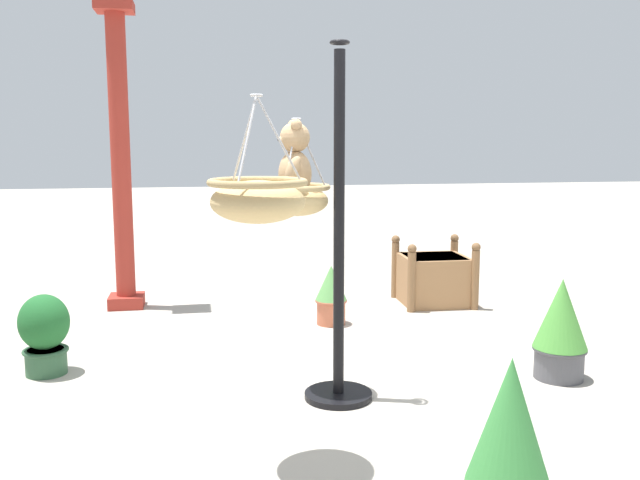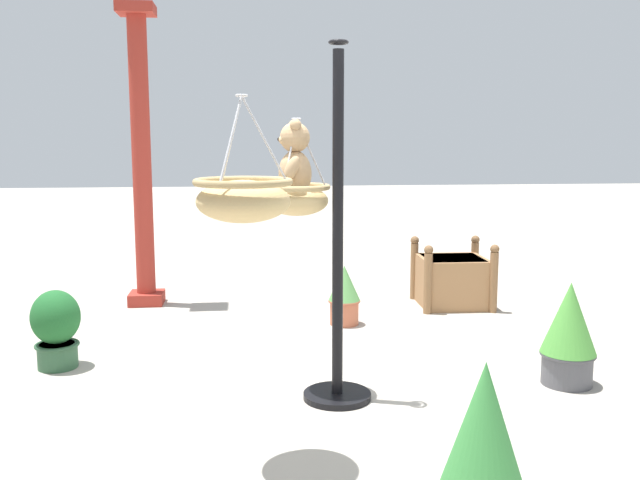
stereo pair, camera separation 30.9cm
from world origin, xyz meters
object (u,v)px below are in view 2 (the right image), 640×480
(teddy_bear, at_px, (293,164))
(wooden_planter_box, at_px, (452,279))
(greenhouse_pillar_right, at_px, (142,163))
(potted_plant_fern_front, at_px, (344,294))
(hanging_basket_with_teddy, at_px, (297,198))
(hanging_basket_left_high, at_px, (243,198))
(potted_plant_tall_leafy, at_px, (569,333))
(display_pole_central, at_px, (338,296))
(potted_plant_bushy_green, at_px, (483,452))
(potted_plant_flowering_red, at_px, (56,327))

(teddy_bear, relative_size, wooden_planter_box, 0.65)
(greenhouse_pillar_right, height_order, potted_plant_fern_front, greenhouse_pillar_right)
(potted_plant_fern_front, bearing_deg, hanging_basket_with_teddy, 161.36)
(teddy_bear, height_order, wooden_planter_box, teddy_bear)
(hanging_basket_left_high, relative_size, wooden_planter_box, 0.82)
(greenhouse_pillar_right, xyz_separation_m, wooden_planter_box, (-0.40, -3.08, -1.16))
(hanging_basket_with_teddy, bearing_deg, greenhouse_pillar_right, 27.01)
(teddy_bear, relative_size, potted_plant_tall_leafy, 0.69)
(display_pole_central, relative_size, wooden_planter_box, 3.00)
(hanging_basket_with_teddy, relative_size, potted_plant_tall_leafy, 0.87)
(greenhouse_pillar_right, bearing_deg, potted_plant_fern_front, -117.90)
(greenhouse_pillar_right, relative_size, potted_plant_bushy_green, 3.76)
(hanging_basket_with_teddy, xyz_separation_m, potted_plant_fern_front, (1.63, -0.55, -1.02))
(greenhouse_pillar_right, relative_size, potted_plant_fern_front, 5.44)
(hanging_basket_left_high, height_order, potted_plant_flowering_red, hanging_basket_left_high)
(potted_plant_bushy_green, bearing_deg, hanging_basket_left_high, 50.08)
(teddy_bear, bearing_deg, greenhouse_pillar_right, 26.60)
(greenhouse_pillar_right, relative_size, wooden_planter_box, 3.93)
(hanging_basket_with_teddy, height_order, hanging_basket_left_high, hanging_basket_left_high)
(display_pole_central, relative_size, potted_plant_tall_leafy, 3.16)
(teddy_bear, distance_m, potted_plant_bushy_green, 2.22)
(teddy_bear, xyz_separation_m, wooden_planter_box, (2.23, -1.76, -1.24))
(hanging_basket_with_teddy, relative_size, potted_plant_fern_front, 1.14)
(hanging_basket_with_teddy, distance_m, potted_plant_bushy_green, 2.11)
(potted_plant_tall_leafy, relative_size, potted_plant_bushy_green, 0.91)
(greenhouse_pillar_right, bearing_deg, display_pole_central, -150.22)
(teddy_bear, relative_size, hanging_basket_left_high, 0.79)
(display_pole_central, xyz_separation_m, potted_plant_fern_front, (1.78, -0.30, -0.40))
(wooden_planter_box, xyz_separation_m, potted_plant_bushy_green, (-4.04, 1.11, 0.13))
(hanging_basket_with_teddy, height_order, wooden_planter_box, hanging_basket_with_teddy)
(display_pole_central, xyz_separation_m, potted_plant_tall_leafy, (0.09, -1.60, -0.32))
(display_pole_central, xyz_separation_m, wooden_planter_box, (2.38, -1.48, -0.41))
(wooden_planter_box, bearing_deg, display_pole_central, 148.05)
(potted_plant_fern_front, distance_m, potted_plant_bushy_green, 3.44)
(display_pole_central, height_order, teddy_bear, display_pole_central)
(potted_plant_fern_front, bearing_deg, potted_plant_bushy_green, -178.75)
(display_pole_central, height_order, potted_plant_tall_leafy, display_pole_central)
(teddy_bear, xyz_separation_m, greenhouse_pillar_right, (2.63, 1.32, -0.08))
(hanging_basket_with_teddy, relative_size, potted_plant_bushy_green, 0.79)
(hanging_basket_left_high, bearing_deg, wooden_planter_box, -32.67)
(display_pole_central, xyz_separation_m, teddy_bear, (0.15, 0.27, 0.83))
(teddy_bear, distance_m, potted_plant_tall_leafy, 2.20)
(potted_plant_flowering_red, distance_m, potted_plant_bushy_green, 3.42)
(hanging_basket_left_high, xyz_separation_m, potted_plant_fern_front, (2.63, -0.89, -1.11))
(display_pole_central, distance_m, potted_plant_bushy_green, 1.72)
(wooden_planter_box, bearing_deg, potted_plant_tall_leafy, -177.21)
(hanging_basket_left_high, bearing_deg, display_pole_central, -34.59)
(potted_plant_flowering_red, bearing_deg, potted_plant_fern_front, -67.34)
(hanging_basket_with_teddy, xyz_separation_m, potted_plant_tall_leafy, (-0.06, -1.85, -0.94))
(hanging_basket_with_teddy, distance_m, potted_plant_flowering_red, 2.10)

